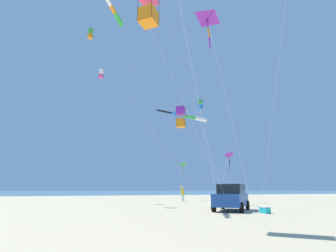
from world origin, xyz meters
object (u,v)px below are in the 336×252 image
at_px(kite_windsock_red_high_left, 190,117).
at_px(person_adult_flyer, 183,193).
at_px(kite_box_yellow_midlevel, 200,104).
at_px(kite_box_long_streamer_right, 91,34).
at_px(parked_car, 231,197).
at_px(kite_delta_orange_high_right, 207,19).
at_px(kite_windsock_rainbow_low_near, 114,11).
at_px(kite_delta_white_trailing, 183,165).
at_px(kite_delta_magenta_far_left, 229,155).
at_px(kite_box_blue_topmost, 181,117).
at_px(person_child_green_jacket, 224,196).
at_px(kite_box_teal_far_right, 149,6).
at_px(kite_box_black_fish_shape, 101,74).
at_px(cooler_box, 265,210).

bearing_deg(kite_windsock_red_high_left, person_adult_flyer, 166.06).
height_order(kite_box_yellow_midlevel, kite_box_long_streamer_right, kite_box_long_streamer_right).
height_order(parked_car, kite_delta_orange_high_right, kite_delta_orange_high_right).
xyz_separation_m(kite_windsock_rainbow_low_near, kite_box_yellow_midlevel, (-5.57, 12.73, -6.84)).
bearing_deg(kite_delta_orange_high_right, kite_delta_white_trailing, 159.29).
xyz_separation_m(kite_box_long_streamer_right, kite_delta_magenta_far_left, (7.02, 13.56, -14.73)).
xyz_separation_m(kite_box_blue_topmost, kite_box_yellow_midlevel, (-8.20, 6.45, 4.66)).
distance_m(person_child_green_jacket, kite_delta_white_trailing, 6.99).
xyz_separation_m(kite_delta_orange_high_right, kite_delta_white_trailing, (-22.51, 8.51, -5.25)).
xyz_separation_m(person_adult_flyer, person_child_green_jacket, (1.91, 4.76, -0.36)).
distance_m(kite_box_blue_topmost, kite_delta_magenta_far_left, 6.24).
xyz_separation_m(kite_windsock_rainbow_low_near, kite_windsock_red_high_left, (-1.75, 9.32, -9.99)).
relative_size(kite_delta_orange_high_right, kite_delta_white_trailing, 1.85).
distance_m(kite_box_teal_far_right, kite_box_black_fish_shape, 21.50).
relative_size(kite_delta_orange_high_right, kite_box_long_streamer_right, 0.52).
bearing_deg(kite_box_long_streamer_right, kite_box_teal_far_right, 8.09).
distance_m(person_adult_flyer, kite_box_blue_topmost, 12.71).
height_order(kite_windsock_rainbow_low_near, kite_box_long_streamer_right, kite_box_long_streamer_right).
bearing_deg(kite_box_yellow_midlevel, kite_delta_orange_high_right, -26.84).
bearing_deg(kite_windsock_rainbow_low_near, kite_delta_white_trailing, 128.97).
relative_size(person_child_green_jacket, kite_box_black_fish_shape, 0.08).
bearing_deg(kite_delta_orange_high_right, kite_windsock_red_high_left, 157.92).
bearing_deg(kite_box_black_fish_shape, kite_box_long_streamer_right, -25.99).
height_order(person_adult_flyer, kite_box_blue_topmost, kite_box_blue_topmost).
height_order(person_adult_flyer, kite_box_yellow_midlevel, kite_box_yellow_midlevel).
distance_m(person_adult_flyer, kite_box_yellow_midlevel, 11.76).
distance_m(kite_windsock_red_high_left, kite_delta_white_trailing, 9.44).
distance_m(person_adult_flyer, kite_box_teal_far_right, 23.72).
height_order(kite_box_black_fish_shape, kite_windsock_rainbow_low_near, kite_windsock_rainbow_low_near).
bearing_deg(kite_box_black_fish_shape, cooler_box, 26.74).
distance_m(kite_box_long_streamer_right, kite_delta_magenta_far_left, 21.22).
xyz_separation_m(parked_car, kite_box_yellow_midlevel, (-12.28, 4.34, 11.60)).
distance_m(cooler_box, kite_windsock_rainbow_low_near, 23.17).
relative_size(kite_box_teal_far_right, kite_box_yellow_midlevel, 0.90).
relative_size(kite_box_teal_far_right, kite_windsock_rainbow_low_near, 0.60).
height_order(kite_windsock_rainbow_low_near, kite_windsock_red_high_left, kite_windsock_rainbow_low_near).
relative_size(kite_box_long_streamer_right, kite_delta_white_trailing, 3.58).
bearing_deg(kite_box_yellow_midlevel, person_adult_flyer, -127.71).
height_order(kite_box_teal_far_right, kite_box_yellow_midlevel, kite_box_yellow_midlevel).
height_order(kite_box_black_fish_shape, kite_windsock_red_high_left, kite_box_black_fish_shape).
relative_size(kite_box_black_fish_shape, kite_box_yellow_midlevel, 1.29).
xyz_separation_m(cooler_box, kite_box_blue_topmost, (-6.68, -2.81, 7.67)).
height_order(kite_delta_orange_high_right, kite_delta_magenta_far_left, kite_delta_orange_high_right).
relative_size(person_child_green_jacket, kite_delta_white_trailing, 0.23).
bearing_deg(parked_car, kite_delta_magenta_far_left, 145.95).
bearing_deg(kite_box_blue_topmost, kite_box_long_streamer_right, -133.13).
xyz_separation_m(kite_box_teal_far_right, kite_box_black_fish_shape, (-20.79, -0.55, 5.45)).
bearing_deg(kite_box_black_fish_shape, kite_box_teal_far_right, 1.51).
relative_size(cooler_box, kite_windsock_red_high_left, 0.06).
height_order(person_child_green_jacket, kite_box_long_streamer_right, kite_box_long_streamer_right).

